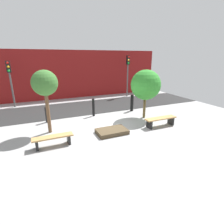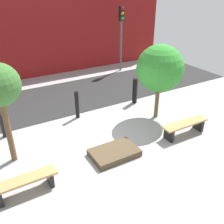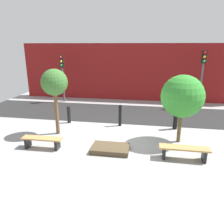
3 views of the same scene
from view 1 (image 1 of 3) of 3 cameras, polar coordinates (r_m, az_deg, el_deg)
ground_plane at (r=9.11m, az=-2.09°, el=-5.00°), size 18.00×18.00×0.00m
road_strip at (r=12.81m, az=-8.88°, el=1.53°), size 18.00×3.69×0.01m
building_facade at (r=15.98m, az=-12.77°, el=11.88°), size 16.20×0.50×4.06m
bench_left at (r=7.54m, az=-18.71°, el=-8.36°), size 1.60×0.40×0.45m
bench_right at (r=9.47m, az=15.57°, el=-2.56°), size 1.74×0.43×0.47m
planter_bed at (r=8.39m, az=-0.04°, el=-6.34°), size 1.44×0.93×0.19m
tree_behind_left_bench at (r=8.44m, az=-21.10°, el=8.53°), size 1.16×1.16×2.96m
tree_behind_right_bench at (r=10.27m, az=10.94°, el=8.66°), size 1.72×1.72×2.83m
bollard_far_left at (r=10.31m, az=-20.50°, el=-0.83°), size 0.17×0.17×0.88m
bollard_left at (r=10.72m, az=-6.08°, el=1.47°), size 0.15×0.15×1.08m
bollard_center at (r=11.78m, az=6.53°, el=2.97°), size 0.21×0.21×1.10m
traffic_light_west at (r=14.20m, az=-30.40°, el=10.21°), size 0.28×0.27×3.24m
traffic_light_mid_west at (r=16.06m, az=5.19°, el=13.95°), size 0.28×0.27×3.62m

